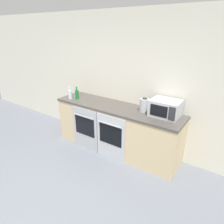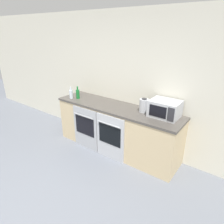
# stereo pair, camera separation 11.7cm
# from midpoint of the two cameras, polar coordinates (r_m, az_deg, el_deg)

# --- Properties ---
(ground_plane) EXTENTS (16.00, 16.00, 0.00)m
(ground_plane) POSITION_cam_midpoint_polar(r_m,az_deg,el_deg) (3.08, -24.12, -26.98)
(ground_plane) COLOR slate
(wall_back) EXTENTS (10.00, 0.06, 2.60)m
(wall_back) POSITION_cam_midpoint_polar(r_m,az_deg,el_deg) (3.89, 5.18, 8.31)
(wall_back) COLOR silver
(wall_back) RESTS_ON ground_plane
(counter_back) EXTENTS (2.53, 0.65, 0.92)m
(counter_back) POSITION_cam_midpoint_polar(r_m,az_deg,el_deg) (3.92, 2.09, -4.68)
(counter_back) COLOR #D1B789
(counter_back) RESTS_ON ground_plane
(oven_left) EXTENTS (0.60, 0.06, 0.86)m
(oven_left) POSITION_cam_midpoint_polar(r_m,az_deg,el_deg) (3.99, -6.78, -4.66)
(oven_left) COLOR #A8AAAF
(oven_left) RESTS_ON ground_plane
(oven_right) EXTENTS (0.60, 0.06, 0.86)m
(oven_right) POSITION_cam_midpoint_polar(r_m,az_deg,el_deg) (3.64, 0.37, -7.33)
(oven_right) COLOR #B7BABF
(oven_right) RESTS_ON ground_plane
(microwave) EXTENTS (0.48, 0.37, 0.28)m
(microwave) POSITION_cam_midpoint_polar(r_m,az_deg,el_deg) (3.38, 15.83, 0.92)
(microwave) COLOR #B7BABF
(microwave) RESTS_ON counter_back
(bottle_green) EXTENTS (0.07, 0.07, 0.26)m
(bottle_green) POSITION_cam_midpoint_polar(r_m,az_deg,el_deg) (4.19, -8.96, 5.16)
(bottle_green) COLOR #19722D
(bottle_green) RESTS_ON counter_back
(bottle_clear) EXTENTS (0.08, 0.08, 0.25)m
(bottle_clear) POSITION_cam_midpoint_polar(r_m,az_deg,el_deg) (4.23, -10.83, 5.12)
(bottle_clear) COLOR silver
(bottle_clear) RESTS_ON counter_back
(kettle) EXTENTS (0.16, 0.16, 0.24)m
(kettle) POSITION_cam_midpoint_polar(r_m,az_deg,el_deg) (3.51, 10.05, 1.87)
(kettle) COLOR #B7BABF
(kettle) RESTS_ON counter_back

